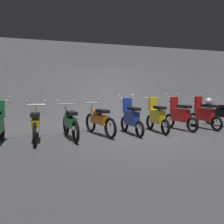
# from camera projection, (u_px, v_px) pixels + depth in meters

# --- Properties ---
(ground_plane) EXTENTS (80.00, 80.00, 0.00)m
(ground_plane) POSITION_uv_depth(u_px,v_px,m) (141.00, 138.00, 7.89)
(ground_plane) COLOR #424244
(back_wall) EXTENTS (16.00, 0.30, 3.18)m
(back_wall) POSITION_uv_depth(u_px,v_px,m) (106.00, 85.00, 10.39)
(back_wall) COLOR #ADADB2
(back_wall) RESTS_ON ground
(motorbike_slot_1) EXTENTS (0.58, 1.94, 1.15)m
(motorbike_slot_1) POSITION_uv_depth(u_px,v_px,m) (36.00, 124.00, 7.40)
(motorbike_slot_1) COLOR black
(motorbike_slot_1) RESTS_ON ground
(motorbike_slot_2) EXTENTS (0.59, 1.95, 1.15)m
(motorbike_slot_2) POSITION_uv_depth(u_px,v_px,m) (70.00, 122.00, 7.76)
(motorbike_slot_2) COLOR black
(motorbike_slot_2) RESTS_ON ground
(motorbike_slot_3) EXTENTS (0.58, 1.94, 1.15)m
(motorbike_slot_3) POSITION_uv_depth(u_px,v_px,m) (99.00, 120.00, 8.31)
(motorbike_slot_3) COLOR black
(motorbike_slot_3) RESTS_ON ground
(motorbike_slot_4) EXTENTS (0.59, 1.68, 1.29)m
(motorbike_slot_4) POSITION_uv_depth(u_px,v_px,m) (131.00, 118.00, 8.45)
(motorbike_slot_4) COLOR black
(motorbike_slot_4) RESTS_ON ground
(motorbike_slot_5) EXTENTS (0.56, 1.68, 1.18)m
(motorbike_slot_5) POSITION_uv_depth(u_px,v_px,m) (157.00, 117.00, 8.86)
(motorbike_slot_5) COLOR black
(motorbike_slot_5) RESTS_ON ground
(motorbike_slot_6) EXTENTS (0.59, 1.68, 1.29)m
(motorbike_slot_6) POSITION_uv_depth(u_px,v_px,m) (180.00, 115.00, 9.29)
(motorbike_slot_6) COLOR black
(motorbike_slot_6) RESTS_ON ground
(motorbike_slot_7) EXTENTS (0.59, 1.68, 1.29)m
(motorbike_slot_7) POSITION_uv_depth(u_px,v_px,m) (204.00, 113.00, 9.55)
(motorbike_slot_7) COLOR black
(motorbike_slot_7) RESTS_ON ground
(motorbike_slot_8) EXTENTS (0.59, 1.95, 1.15)m
(motorbike_slot_8) POSITION_uv_depth(u_px,v_px,m) (224.00, 113.00, 9.99)
(motorbike_slot_8) COLOR black
(motorbike_slot_8) RESTS_ON ground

